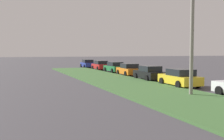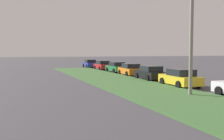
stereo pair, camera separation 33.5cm
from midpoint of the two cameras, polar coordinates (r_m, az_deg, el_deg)
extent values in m
cube|color=#3D6633|center=(19.11, 10.47, -4.76)|extent=(60.00, 6.00, 0.12)
cylinder|color=black|center=(19.24, 22.03, -4.14)|extent=(0.64, 0.23, 0.64)
cube|color=gold|center=(23.46, 14.42, -1.97)|extent=(4.39, 2.02, 0.70)
cube|color=black|center=(23.24, 14.70, -0.48)|extent=(2.28, 1.71, 0.55)
cylinder|color=black|center=(24.21, 10.92, -2.34)|extent=(0.65, 0.25, 0.64)
cylinder|color=black|center=(25.10, 14.56, -2.17)|extent=(0.65, 0.25, 0.64)
cylinder|color=black|center=(21.88, 14.23, -3.04)|extent=(0.65, 0.25, 0.64)
cylinder|color=black|center=(22.86, 18.10, -2.82)|extent=(0.65, 0.25, 0.64)
cube|color=black|center=(28.05, 8.36, -0.95)|extent=(4.38, 1.99, 0.70)
cube|color=black|center=(27.83, 8.55, 0.30)|extent=(2.27, 1.70, 0.55)
cylinder|color=black|center=(28.93, 5.59, -1.28)|extent=(0.65, 0.25, 0.64)
cylinder|color=black|center=(29.67, 8.79, -1.18)|extent=(0.65, 0.25, 0.64)
cylinder|color=black|center=(26.47, 7.87, -1.78)|extent=(0.65, 0.25, 0.64)
cylinder|color=black|center=(27.29, 11.29, -1.65)|extent=(0.65, 0.25, 0.64)
cube|color=orange|center=(33.18, 4.11, -0.18)|extent=(4.40, 2.04, 0.70)
cube|color=black|center=(32.95, 4.23, 0.88)|extent=(2.29, 1.72, 0.55)
cylinder|color=black|center=(34.16, 1.89, -0.48)|extent=(0.65, 0.26, 0.64)
cylinder|color=black|center=(34.77, 4.70, -0.41)|extent=(0.65, 0.26, 0.64)
cylinder|color=black|center=(31.62, 3.45, -0.83)|extent=(0.65, 0.26, 0.64)
cylinder|color=black|center=(32.28, 6.45, -0.75)|extent=(0.65, 0.26, 0.64)
cube|color=#1E6B38|center=(38.31, 1.17, 0.37)|extent=(4.33, 1.87, 0.70)
cube|color=black|center=(38.09, 1.29, 1.29)|extent=(2.22, 1.63, 0.55)
cylinder|color=black|center=(39.26, -0.79, 0.09)|extent=(0.64, 0.23, 0.64)
cylinder|color=black|center=(39.91, 1.64, 0.15)|extent=(0.64, 0.23, 0.64)
cylinder|color=black|center=(36.74, 0.66, -0.17)|extent=(0.64, 0.23, 0.64)
cylinder|color=black|center=(37.44, 3.22, -0.10)|extent=(0.64, 0.23, 0.64)
cube|color=red|center=(43.72, -1.78, 0.80)|extent=(4.31, 1.83, 0.70)
cube|color=black|center=(43.50, -1.70, 1.61)|extent=(2.21, 1.62, 0.55)
cylinder|color=black|center=(44.76, -3.40, 0.55)|extent=(0.64, 0.22, 0.64)
cylinder|color=black|center=(45.30, -1.22, 0.59)|extent=(0.64, 0.22, 0.64)
cylinder|color=black|center=(42.18, -2.38, 0.35)|extent=(0.64, 0.22, 0.64)
cylinder|color=black|center=(42.74, -0.08, 0.40)|extent=(0.64, 0.22, 0.64)
cube|color=#23389E|center=(50.00, -4.48, 1.17)|extent=(4.35, 1.93, 0.70)
cube|color=black|center=(49.78, -4.43, 1.88)|extent=(2.25, 1.67, 0.55)
cylinder|color=black|center=(51.12, -5.82, 0.94)|extent=(0.65, 0.24, 0.64)
cylinder|color=black|center=(51.53, -3.86, 0.98)|extent=(0.65, 0.24, 0.64)
cylinder|color=black|center=(48.49, -5.13, 0.79)|extent=(0.65, 0.24, 0.64)
cylinder|color=black|center=(48.93, -3.08, 0.83)|extent=(0.65, 0.24, 0.64)
cylinder|color=gray|center=(18.36, 16.82, 6.34)|extent=(0.24, 0.24, 7.50)
camera|label=1|loc=(0.17, -89.56, 0.03)|focal=43.52mm
camera|label=2|loc=(0.17, 90.44, -0.03)|focal=43.52mm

